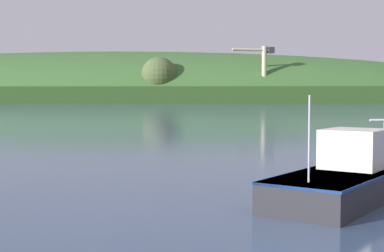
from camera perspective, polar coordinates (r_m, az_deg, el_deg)
name	(u,v)px	position (r m, az deg, el deg)	size (l,w,h in m)	color
far_shoreline_hill	(112,100)	(225.80, -7.94, 2.62)	(424.07, 115.18, 38.12)	#27431B
dockside_crane	(263,75)	(191.62, 7.11, 5.10)	(14.30, 5.87, 18.51)	#4C4C51
fishing_boat_moored	(346,186)	(18.67, 15.11, -5.77)	(5.72, 6.80, 4.20)	#232328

